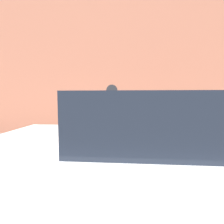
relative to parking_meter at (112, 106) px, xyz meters
The scene contains 5 objects.
ground_plane 1.69m from the parking_meter, 106.83° to the right, with size 60.00×60.00×0.00m, color #515154.
sidewalk 1.70m from the parking_meter, 105.33° to the left, with size 24.00×2.80×0.14m.
building_facade 3.92m from the parking_meter, 95.04° to the left, with size 24.00×0.30×5.68m.
parking_meter is the anchor object (origin of this frame).
parked_car_beside_meter 1.73m from the parking_meter, 52.46° to the right, with size 4.77×1.90×1.48m.
Camera 1 is at (0.51, -2.22, 1.43)m, focal length 28.00 mm.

